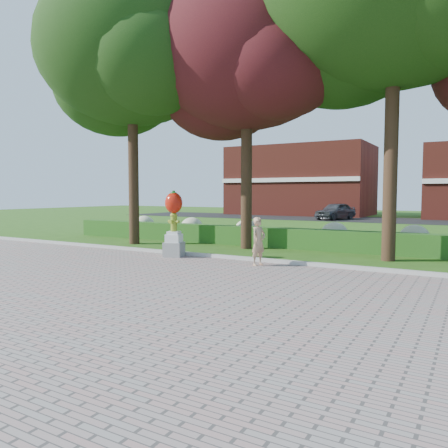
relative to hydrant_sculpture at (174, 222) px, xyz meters
The scene contains 12 objects.
ground 4.09m from the hydrant_sculpture, 39.88° to the right, with size 100.00×100.00×0.00m, color #295415.
walkway 7.26m from the hydrant_sculpture, 65.29° to the right, with size 40.00×14.00×0.04m, color gray.
curb 3.25m from the hydrant_sculpture, ahead, with size 40.00×0.18×0.15m, color #ADADA5.
lawn_hedge 5.47m from the hydrant_sculpture, 56.39° to the left, with size 24.00×0.70×0.80m, color #1A4B15.
hydrangea_row 6.59m from the hydrant_sculpture, 57.07° to the left, with size 20.10×1.10×0.99m.
street 25.70m from the hydrant_sculpture, 83.31° to the left, with size 50.00×8.00×0.02m, color black.
building_left 32.35m from the hydrant_sculpture, 102.54° to the left, with size 14.00×8.00×7.00m, color maroon.
tree_far_left 8.30m from the hydrant_sculpture, 147.85° to the left, with size 9.00×7.68×11.66m.
tree_mid_left 7.10m from the hydrant_sculpture, 76.06° to the left, with size 8.25×7.04×10.69m.
hydrant_sculpture is the anchor object (origin of this frame).
woman 3.36m from the hydrant_sculpture, ahead, with size 0.53×0.35×1.46m, color tan.
parked_car 24.26m from the hydrant_sculpture, 92.96° to the left, with size 1.68×4.19×1.43m, color #393B40.
Camera 1 is at (5.95, -9.52, 2.21)m, focal length 35.00 mm.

